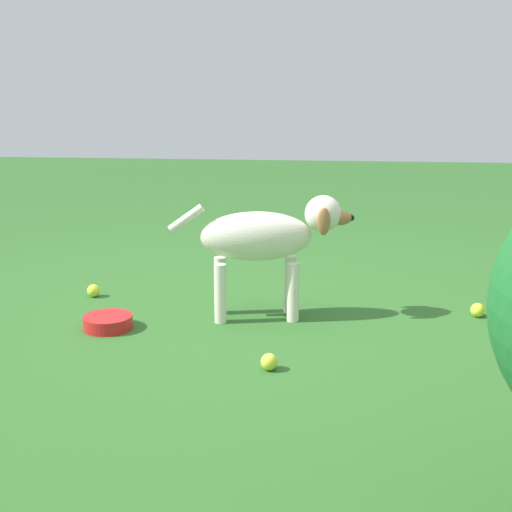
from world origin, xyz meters
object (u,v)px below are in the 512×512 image
tennis_ball_2 (269,362)px  tennis_ball_0 (478,310)px  tennis_ball_1 (94,291)px  dog (267,238)px  water_bowl (108,322)px

tennis_ball_2 → tennis_ball_0: bearing=-141.7°
tennis_ball_1 → tennis_ball_0: bearing=176.8°
dog → water_bowl: (0.69, 0.24, -0.35)m
tennis_ball_2 → water_bowl: (0.76, -0.38, -0.00)m
tennis_ball_1 → water_bowl: tennis_ball_1 is taller
tennis_ball_0 → water_bowl: size_ratio=0.30×
tennis_ball_2 → tennis_ball_1: bearing=-40.3°
tennis_ball_1 → tennis_ball_2: (-0.98, 0.83, 0.00)m
tennis_ball_2 → water_bowl: tennis_ball_2 is taller
dog → tennis_ball_0: (-0.99, -0.11, -0.35)m
water_bowl → tennis_ball_0: bearing=-168.3°
tennis_ball_2 → water_bowl: bearing=-26.6°
dog → tennis_ball_1: 1.00m
tennis_ball_1 → dog: bearing=166.8°
tennis_ball_0 → water_bowl: 1.71m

